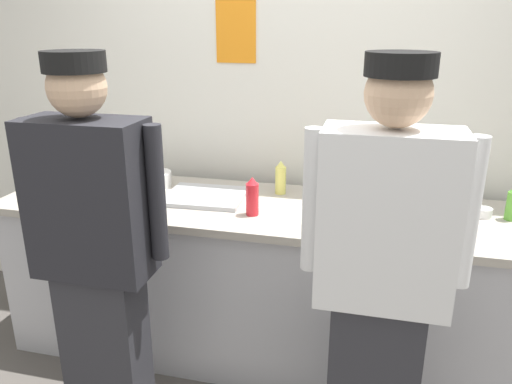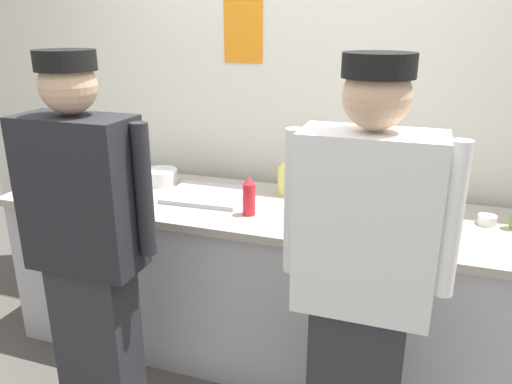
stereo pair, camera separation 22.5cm
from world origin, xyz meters
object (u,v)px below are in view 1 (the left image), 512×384
Objects in this scene: ramekin_yellow_sauce at (365,224)px; deli_cup at (124,190)px; chef_center at (382,276)px; plate_stack_front at (154,179)px; squeeze_bottle_secondary at (280,178)px; ramekin_orange_sauce at (483,212)px; chefs_knife at (83,180)px; sheet_tray at (206,196)px; chef_near_left at (96,250)px; mixing_bowl_steel at (388,199)px; squeeze_bottle_primary at (252,197)px.

deli_cup reaches higher than ramekin_yellow_sauce.
chef_center reaches higher than plate_stack_front.
squeeze_bottle_secondary is 1.05m from ramekin_orange_sauce.
ramekin_yellow_sauce is 1.72m from chefs_knife.
squeeze_bottle_secondary is 1.20m from chefs_knife.
sheet_tray is at bearing 165.37° from ramekin_yellow_sauce.
ramekin_yellow_sauce reaches higher than ramekin_orange_sauce.
chef_near_left is 19.79× the size of ramekin_orange_sauce.
mixing_bowl_steel is at bearing 70.26° from ramekin_yellow_sauce.
ramekin_orange_sauce is at bearing 58.91° from chef_center.
squeeze_bottle_primary is 1.15m from ramekin_orange_sauce.
deli_cup is at bearing -174.28° from ramekin_orange_sauce.
deli_cup reaches higher than plate_stack_front.
chefs_knife is at bearing 179.19° from ramekin_orange_sauce.
ramekin_yellow_sauce is 0.89× the size of deli_cup.
squeeze_bottle_primary is (0.67, -0.31, 0.05)m from plate_stack_front.
squeeze_bottle_primary is 1.94× the size of deli_cup.
mixing_bowl_steel reaches higher than sheet_tray.
chef_center reaches higher than squeeze_bottle_primary.
squeeze_bottle_primary is 0.74m from deli_cup.
deli_cup is 0.37× the size of chefs_knife.
sheet_tray is at bearing -176.83° from ramekin_orange_sauce.
plate_stack_front is 0.75m from squeeze_bottle_secondary.
ramekin_yellow_sauce is at bearing 99.23° from chef_center.
sheet_tray is 0.89m from ramekin_yellow_sauce.
deli_cup is (-1.86, -0.19, 0.03)m from ramekin_orange_sauce.
chef_near_left is 8.72× the size of squeeze_bottle_primary.
deli_cup is at bearing -160.32° from squeeze_bottle_secondary.
ramekin_orange_sauce is at bearing 3.51° from mixing_bowl_steel.
sheet_tray is 1.53× the size of chefs_knife.
squeeze_bottle_secondary is (0.59, 0.95, 0.07)m from chef_near_left.
chefs_knife is (-1.13, 0.28, -0.09)m from squeeze_bottle_primary.
ramekin_orange_sauce is 2.25m from chefs_knife.
plate_stack_front reaches higher than sheet_tray.
squeeze_bottle_secondary is (0.74, 0.05, 0.05)m from plate_stack_front.
sheet_tray is 0.36m from squeeze_bottle_primary.
sheet_tray is (-0.94, 0.72, -0.01)m from chef_center.
squeeze_bottle_primary is at bearing -167.31° from ramekin_orange_sauce.
ramekin_orange_sauce is (1.79, -0.06, -0.02)m from plate_stack_front.
mixing_bowl_steel is 0.69m from squeeze_bottle_primary.
mixing_bowl_steel is 0.30m from ramekin_yellow_sauce.
chef_near_left is at bearing -121.97° from squeeze_bottle_secondary.
mixing_bowl_steel is 0.72× the size of sheet_tray.
squeeze_bottle_secondary is 0.69× the size of chefs_knife.
ramekin_yellow_sauce is 0.33× the size of chefs_knife.
ramekin_yellow_sauce is at bearing -16.35° from plate_stack_front.
chef_center is (1.16, 0.05, 0.01)m from chef_near_left.
deli_cup reaches higher than chefs_knife.
plate_stack_front is (-1.31, 0.85, 0.02)m from chef_center.
mixing_bowl_steel is 1.10× the size of chefs_knife.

